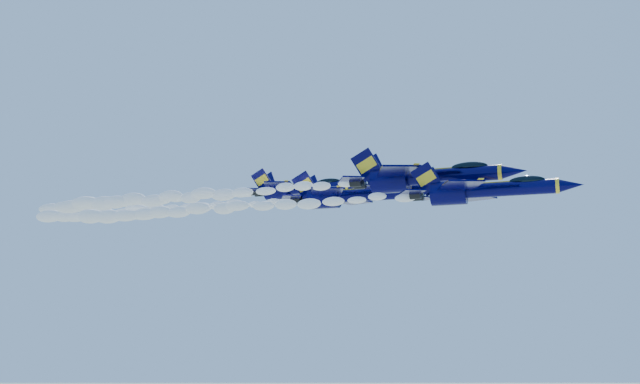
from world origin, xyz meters
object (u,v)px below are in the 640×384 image
(jet_second, at_px, (424,177))
(jet_third, at_px, (351,195))
(jet_lead, at_px, (482,190))
(jet_fourth, at_px, (300,188))

(jet_second, xyz_separation_m, jet_third, (-10.93, 7.19, -0.38))
(jet_lead, relative_size, jet_fourth, 0.89)
(jet_fourth, bearing_deg, jet_second, -40.36)
(jet_third, relative_size, jet_fourth, 1.00)
(jet_second, bearing_deg, jet_lead, -37.21)
(jet_lead, height_order, jet_fourth, jet_fourth)
(jet_lead, relative_size, jet_third, 0.89)
(jet_second, xyz_separation_m, jet_fourth, (-23.56, 20.02, 3.33))
(jet_second, height_order, jet_third, jet_second)
(jet_lead, relative_size, jet_second, 0.85)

